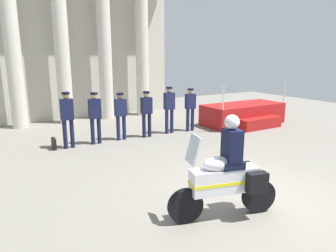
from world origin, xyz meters
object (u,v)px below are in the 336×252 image
at_px(officer_in_row_3, 147,110).
at_px(officer_in_row_4, 169,106).
at_px(officer_in_row_1, 95,114).
at_px(officer_in_row_2, 121,112).
at_px(officer_in_row_5, 190,106).
at_px(motorcycle_with_rider, 228,176).
at_px(briefcase_on_ground, 54,144).
at_px(officer_in_row_0, 67,115).
at_px(reviewing_stand, 244,115).

xyz_separation_m(officer_in_row_3, officer_in_row_4, (0.98, 0.07, 0.06)).
bearing_deg(officer_in_row_3, officer_in_row_1, 0.45).
xyz_separation_m(officer_in_row_2, officer_in_row_5, (2.81, -0.13, 0.01)).
height_order(officer_in_row_2, motorcycle_with_rider, motorcycle_with_rider).
xyz_separation_m(officer_in_row_2, briefcase_on_ground, (-2.26, 0.01, -0.79)).
bearing_deg(officer_in_row_1, briefcase_on_ground, -0.27).
distance_m(officer_in_row_2, officer_in_row_5, 2.82).
height_order(officer_in_row_0, officer_in_row_3, officer_in_row_0).
height_order(motorcycle_with_rider, briefcase_on_ground, motorcycle_with_rider).
distance_m(officer_in_row_0, motorcycle_with_rider, 6.02).
height_order(officer_in_row_1, officer_in_row_5, officer_in_row_1).
bearing_deg(briefcase_on_ground, officer_in_row_4, -0.87).
relative_size(reviewing_stand, officer_in_row_4, 2.03).
relative_size(reviewing_stand, officer_in_row_5, 2.15).
height_order(officer_in_row_1, motorcycle_with_rider, motorcycle_with_rider).
bearing_deg(officer_in_row_3, briefcase_on_ground, 0.14).
bearing_deg(officer_in_row_3, officer_in_row_5, -178.05).
bearing_deg(officer_in_row_1, officer_in_row_2, -174.38).
bearing_deg(officer_in_row_0, officer_in_row_2, -174.84).
bearing_deg(motorcycle_with_rider, briefcase_on_ground, -58.09).
distance_m(officer_in_row_0, officer_in_row_5, 4.62).
height_order(officer_in_row_2, officer_in_row_3, officer_in_row_3).
bearing_deg(officer_in_row_2, officer_in_row_4, -179.01).
xyz_separation_m(officer_in_row_1, officer_in_row_2, (0.92, 0.05, -0.05)).
xyz_separation_m(officer_in_row_5, motorcycle_with_rider, (-3.19, -5.79, -0.18)).
distance_m(officer_in_row_3, motorcycle_with_rider, 5.96).
bearing_deg(reviewing_stand, officer_in_row_1, 177.39).
relative_size(reviewing_stand, briefcase_on_ground, 9.88).
xyz_separation_m(officer_in_row_2, officer_in_row_4, (1.92, -0.05, 0.07)).
relative_size(officer_in_row_3, motorcycle_with_rider, 0.80).
distance_m(motorcycle_with_rider, briefcase_on_ground, 6.26).
distance_m(reviewing_stand, briefcase_on_ground, 7.73).
xyz_separation_m(reviewing_stand, officer_in_row_5, (-2.65, 0.21, 0.56)).
xyz_separation_m(officer_in_row_2, officer_in_row_3, (0.93, -0.12, 0.01)).
bearing_deg(motorcycle_with_rider, reviewing_stand, -121.93).
distance_m(officer_in_row_2, officer_in_row_3, 0.94).
distance_m(officer_in_row_4, briefcase_on_ground, 4.27).
bearing_deg(motorcycle_with_rider, officer_in_row_0, -61.88).
height_order(officer_in_row_0, officer_in_row_2, officer_in_row_0).
bearing_deg(officer_in_row_4, officer_in_row_3, 6.33).
height_order(reviewing_stand, officer_in_row_1, reviewing_stand).
bearing_deg(officer_in_row_4, officer_in_row_1, 2.49).
bearing_deg(officer_in_row_1, officer_in_row_0, 4.69).
height_order(reviewing_stand, officer_in_row_3, reviewing_stand).
xyz_separation_m(officer_in_row_2, motorcycle_with_rider, (-0.37, -5.93, -0.17)).
relative_size(officer_in_row_0, officer_in_row_1, 1.04).
height_order(reviewing_stand, officer_in_row_5, reviewing_stand).
distance_m(officer_in_row_4, officer_in_row_5, 0.90).
xyz_separation_m(reviewing_stand, officer_in_row_0, (-7.27, 0.26, 0.64)).
bearing_deg(officer_in_row_2, motorcycle_with_rider, 88.87).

